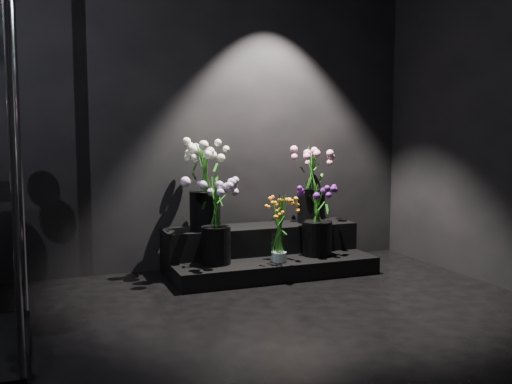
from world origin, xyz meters
TOP-DOWN VIEW (x-y plane):
  - floor at (0.00, 0.00)m, footprint 4.00×4.00m
  - wall_back at (0.00, 2.00)m, footprint 4.00×0.00m
  - display_riser at (0.51, 1.66)m, footprint 1.69×0.75m
  - bouquet_orange_bells at (0.51, 1.36)m, footprint 0.33×0.33m
  - bouquet_lilac at (0.02, 1.48)m, footprint 0.50×0.50m
  - bouquet_purple at (0.91, 1.48)m, footprint 0.34×0.34m
  - bouquet_cream_roses at (0.01, 1.73)m, footprint 0.43×0.43m
  - bouquet_pink_roses at (0.99, 1.75)m, footprint 0.37×0.37m

SIDE VIEW (x-z plane):
  - floor at x=0.00m, z-range 0.00..0.00m
  - display_riser at x=0.51m, z-range -0.03..0.34m
  - bouquet_orange_bells at x=0.51m, z-range 0.15..0.68m
  - bouquet_purple at x=0.91m, z-range 0.17..0.78m
  - bouquet_lilac at x=0.02m, z-range 0.20..0.89m
  - bouquet_pink_roses at x=0.99m, z-range 0.41..1.08m
  - bouquet_cream_roses at x=0.01m, z-range 0.43..1.15m
  - wall_back at x=0.00m, z-range -0.60..3.40m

